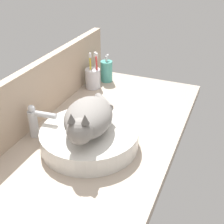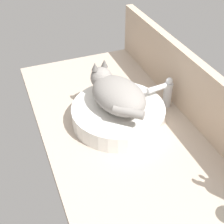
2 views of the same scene
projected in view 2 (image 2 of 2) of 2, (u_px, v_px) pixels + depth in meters
The scene contains 5 objects.
ground_plane at pixel (125, 136), 120.45cm from camera, with size 124.95×60.49×4.00cm, color #B2A08E.
backsplash_panel at pixel (194, 90), 119.65cm from camera, with size 124.95×3.60×24.59cm, color tan.
sink_basin at pixel (119, 114), 122.20cm from camera, with size 36.37×36.37×7.06cm, color silver.
cat at pixel (117, 93), 117.23cm from camera, with size 32.01×22.52×14.00cm.
faucet at pixel (166, 92), 127.50cm from camera, with size 3.85×11.86×13.60cm.
Camera 2 is at (80.36, -36.96, 80.43)cm, focal length 50.00 mm.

